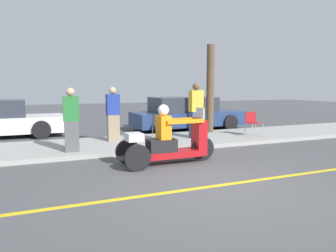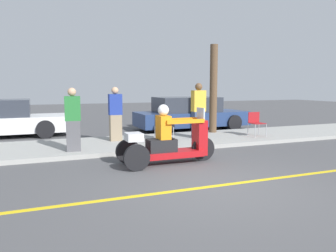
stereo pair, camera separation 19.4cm
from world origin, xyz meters
name	(u,v)px [view 1 (the left image)]	position (x,y,z in m)	size (l,w,h in m)	color
ground_plane	(220,185)	(0.00, 0.00, 0.00)	(60.00, 60.00, 0.00)	#4C4C4F
lane_stripe	(210,187)	(-0.22, 0.00, 0.00)	(24.00, 0.12, 0.01)	gold
sidewalk_strip	(141,143)	(0.00, 4.60, 0.06)	(28.00, 2.80, 0.12)	#9E9E99
motorcycle_trike	(168,143)	(-0.21, 1.96, 0.50)	(2.40, 0.84, 1.42)	black
spectator_near_curb	(196,112)	(1.90, 4.55, 1.00)	(0.44, 0.27, 1.82)	#38476B
spectator_far_back	(71,121)	(-2.20, 3.77, 0.93)	(0.41, 0.26, 1.68)	#515156
spectator_with_child	(113,115)	(-0.79, 5.01, 0.94)	(0.40, 0.24, 1.69)	gray
folding_chair_curbside	(160,124)	(0.64, 4.58, 0.62)	(0.50, 0.50, 0.82)	#A5A8AD
folding_chair_set_back	(252,121)	(3.94, 4.19, 0.62)	(0.49, 0.49, 0.82)	#A5A8AD
parked_car_lot_far	(186,114)	(2.96, 7.41, 0.66)	(4.73, 2.04, 1.38)	navy
tree_trunk	(210,89)	(3.02, 5.55, 1.73)	(0.28, 0.28, 3.23)	brown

